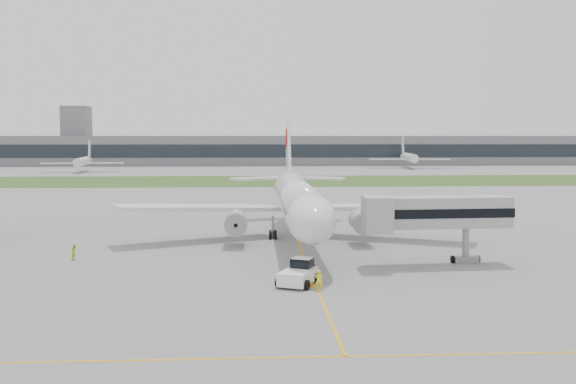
{
  "coord_description": "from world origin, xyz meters",
  "views": [
    {
      "loc": [
        -5.73,
        -79.21,
        13.92
      ],
      "look_at": [
        -1.41,
        2.0,
        6.8
      ],
      "focal_mm": 40.0,
      "sensor_mm": 36.0,
      "label": 1
    }
  ],
  "objects": [
    {
      "name": "jet_bridge",
      "position": [
        13.26,
        -11.62,
        5.62
      ],
      "size": [
        16.4,
        5.62,
        7.59
      ],
      "rotation": [
        0.0,
        0.0,
        0.06
      ],
      "color": "#9E9EA1",
      "rests_on": "ground"
    },
    {
      "name": "apron_markings",
      "position": [
        0.0,
        -5.0,
        0.0
      ],
      "size": [
        70.0,
        70.0,
        0.04
      ],
      "primitive_type": null,
      "color": "#F1A214",
      "rests_on": "ground"
    },
    {
      "name": "distant_aircraft_left",
      "position": [
        -71.85,
        172.23,
        0.0
      ],
      "size": [
        33.87,
        30.66,
        11.84
      ],
      "primitive_type": null,
      "rotation": [
        0.0,
        0.0,
        0.11
      ],
      "color": "silver",
      "rests_on": "ground"
    },
    {
      "name": "safety_cone_right",
      "position": [
        0.5,
        -18.87,
        0.27
      ],
      "size": [
        0.39,
        0.39,
        0.54
      ],
      "primitive_type": "cone",
      "color": "orange",
      "rests_on": "ground"
    },
    {
      "name": "ground_crew_near",
      "position": [
        0.08,
        -22.62,
        0.97
      ],
      "size": [
        0.71,
        0.48,
        1.93
      ],
      "primitive_type": "imported",
      "rotation": [
        0.0,
        0.0,
        3.12
      ],
      "color": "yellow",
      "rests_on": "ground"
    },
    {
      "name": "ground",
      "position": [
        0.0,
        0.0,
        0.0
      ],
      "size": [
        600.0,
        600.0,
        0.0
      ],
      "primitive_type": "plane",
      "color": "gray",
      "rests_on": "ground"
    },
    {
      "name": "terminal_building",
      "position": [
        0.0,
        229.87,
        7.0
      ],
      "size": [
        320.0,
        22.3,
        14.0
      ],
      "color": "gray",
      "rests_on": "ground"
    },
    {
      "name": "ground_crew_far",
      "position": [
        -25.96,
        -6.75,
        0.89
      ],
      "size": [
        0.87,
        1.01,
        1.78
      ],
      "primitive_type": "imported",
      "rotation": [
        0.0,
        0.0,
        1.31
      ],
      "color": "#BEEE27",
      "rests_on": "ground"
    },
    {
      "name": "safety_cone_left",
      "position": [
        -0.5,
        -21.22,
        0.3
      ],
      "size": [
        0.44,
        0.44,
        0.6
      ],
      "primitive_type": "cone",
      "color": "orange",
      "rests_on": "ground"
    },
    {
      "name": "control_tower",
      "position": [
        -90.0,
        232.0,
        0.0
      ],
      "size": [
        12.0,
        12.0,
        56.0
      ],
      "primitive_type": null,
      "color": "gray",
      "rests_on": "ground"
    },
    {
      "name": "distant_aircraft_right",
      "position": [
        61.65,
        196.09,
        0.0
      ],
      "size": [
        37.68,
        34.0,
        13.32
      ],
      "primitive_type": null,
      "rotation": [
        0.0,
        0.0,
        -0.1
      ],
      "color": "silver",
      "rests_on": "ground"
    },
    {
      "name": "grass_strip",
      "position": [
        0.0,
        120.0,
        0.01
      ],
      "size": [
        600.0,
        50.0,
        0.02
      ],
      "primitive_type": "cube",
      "color": "#314C1C",
      "rests_on": "ground"
    },
    {
      "name": "pushback_tug",
      "position": [
        -1.53,
        -20.02,
        1.09
      ],
      "size": [
        4.46,
        5.25,
        2.36
      ],
      "rotation": [
        0.0,
        0.0,
        -0.41
      ],
      "color": "white",
      "rests_on": "ground"
    },
    {
      "name": "airliner",
      "position": [
        0.0,
        4.87,
        5.66
      ],
      "size": [
        48.13,
        53.95,
        17.88
      ],
      "color": "silver",
      "rests_on": "ground"
    }
  ]
}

